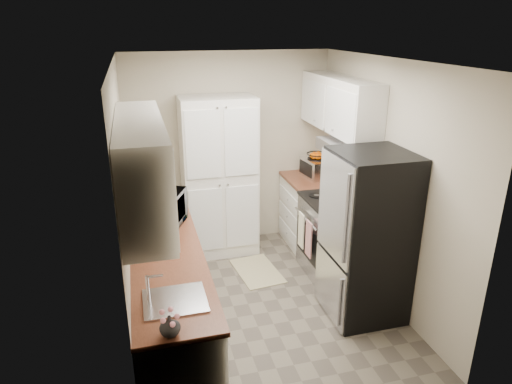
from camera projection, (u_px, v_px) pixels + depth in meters
ground at (263, 302)px, 4.89m from camera, size 3.20×3.20×0.00m
room_shell at (262, 156)px, 4.31m from camera, size 2.64×3.24×2.52m
pantry_cabinet at (219, 177)px, 5.69m from camera, size 0.90×0.55×2.00m
base_cabinet_left at (170, 303)px, 4.11m from camera, size 0.60×2.30×0.88m
countertop_left at (167, 258)px, 3.95m from camera, size 0.63×2.33×0.04m
base_cabinet_right at (310, 213)px, 6.06m from camera, size 0.60×0.80×0.88m
countertop_right at (312, 180)px, 5.90m from camera, size 0.63×0.83×0.04m
electric_range at (334, 236)px, 5.32m from camera, size 0.71×0.78×1.13m
refrigerator at (367, 236)px, 4.45m from camera, size 0.70×0.72×1.70m
microwave at (158, 212)px, 4.42m from camera, size 0.63×0.73×0.34m
wine_bottle at (144, 203)px, 4.65m from camera, size 0.08×0.08×0.33m
flower_vase at (170, 326)px, 2.92m from camera, size 0.18×0.18×0.14m
cutting_board at (172, 198)px, 4.79m from camera, size 0.07×0.25×0.32m
toaster_oven at (317, 168)px, 5.93m from camera, size 0.38×0.45×0.24m
fruit_basket at (317, 155)px, 5.88m from camera, size 0.31×0.31×0.11m
kitchen_mat at (257, 271)px, 5.49m from camera, size 0.54×0.79×0.01m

